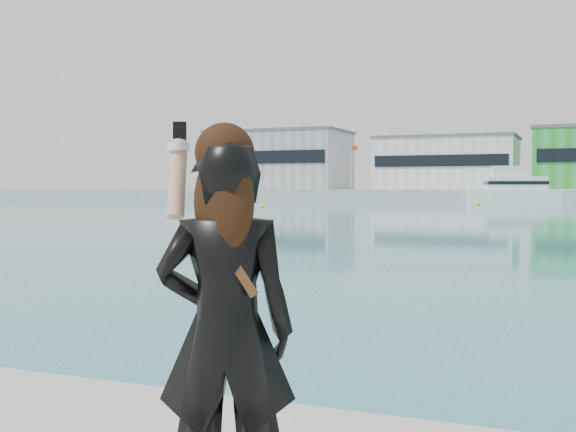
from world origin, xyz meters
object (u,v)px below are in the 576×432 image
Objects in this scene: motor_yacht at (518,189)px; buoy_far at (263,207)px; woman at (225,320)px; buoy_extra at (479,205)px.

buoy_far is (-25.26, -37.53, -2.06)m from motor_yacht.
motor_yacht is at bearing -108.22° from woman.
buoy_far and buoy_extra have the same top height.
motor_yacht reaches higher than woman.
buoy_extra is 96.13m from woman.
buoy_extra is 0.29× the size of woman.
buoy_far is at bearing -134.47° from buoy_extra.
motor_yacht is 32.50× the size of buoy_far.
woman is at bearing -65.57° from buoy_far.
buoy_extra is at bearing -105.32° from woman.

